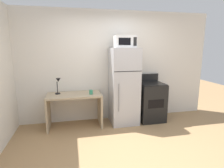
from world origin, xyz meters
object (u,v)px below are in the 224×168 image
object	(u,v)px
desk_lamp	(58,83)
coffee_mug	(91,92)
oven_range	(150,101)
microwave	(125,42)
refrigerator	(124,86)
desk	(75,104)

from	to	relation	value
desk_lamp	coffee_mug	xyz separation A→B (m)	(0.69, -0.16, -0.19)
desk_lamp	oven_range	bearing A→B (deg)	-1.91
coffee_mug	microwave	distance (m)	1.33
coffee_mug	refrigerator	size ratio (longest dim) A/B	0.05
coffee_mug	desk	bearing A→B (deg)	165.65
desk	coffee_mug	bearing A→B (deg)	-14.35
desk	desk_lamp	bearing A→B (deg)	167.83
desk_lamp	oven_range	xyz separation A→B (m)	(2.14, -0.07, -0.52)
refrigerator	desk	bearing A→B (deg)	179.55
coffee_mug	oven_range	distance (m)	1.49
desk	desk_lamp	size ratio (longest dim) A/B	3.34
desk_lamp	coffee_mug	bearing A→B (deg)	-13.32
desk_lamp	refrigerator	xyz separation A→B (m)	(1.46, -0.08, -0.12)
coffee_mug	refrigerator	distance (m)	0.77
desk	oven_range	xyz separation A→B (m)	(1.81, -0.00, -0.06)
desk_lamp	coffee_mug	size ratio (longest dim) A/B	3.72
desk	oven_range	world-z (taller)	oven_range
desk	microwave	xyz separation A→B (m)	(1.13, -0.03, 1.35)
coffee_mug	refrigerator	xyz separation A→B (m)	(0.77, 0.08, 0.08)
desk_lamp	microwave	world-z (taller)	microwave
coffee_mug	microwave	size ratio (longest dim) A/B	0.21
microwave	desk	bearing A→B (deg)	178.48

